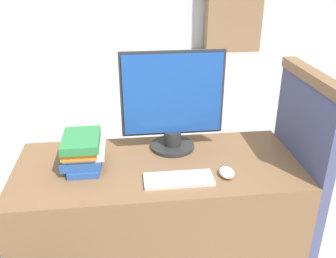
{
  "coord_description": "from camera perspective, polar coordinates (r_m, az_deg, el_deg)",
  "views": [
    {
      "loc": [
        -0.14,
        -1.29,
        1.68
      ],
      "look_at": [
        0.05,
        0.28,
        0.94
      ],
      "focal_mm": 40.0,
      "sensor_mm": 36.0,
      "label": 1
    }
  ],
  "objects": [
    {
      "name": "carrel_divider",
      "position": [
        2.1,
        18.94,
        -7.28
      ],
      "size": [
        0.07,
        0.57,
        1.19
      ],
      "color": "#474C70",
      "rests_on": "ground_plane"
    },
    {
      "name": "monitor",
      "position": [
        1.92,
        0.7,
        3.99
      ],
      "size": [
        0.53,
        0.23,
        0.53
      ],
      "color": "#282828",
      "rests_on": "desk"
    },
    {
      "name": "keyboard",
      "position": [
        1.74,
        1.63,
        -7.68
      ],
      "size": [
        0.32,
        0.13,
        0.02
      ],
      "color": "silver",
      "rests_on": "desk"
    },
    {
      "name": "book_stack",
      "position": [
        1.85,
        -12.91,
        -3.34
      ],
      "size": [
        0.21,
        0.25,
        0.17
      ],
      "color": "#285199",
      "rests_on": "desk"
    },
    {
      "name": "mouse",
      "position": [
        1.79,
        8.94,
        -6.55
      ],
      "size": [
        0.07,
        0.1,
        0.04
      ],
      "color": "white",
      "rests_on": "desk"
    },
    {
      "name": "desk",
      "position": [
        2.08,
        -1.45,
        -14.15
      ],
      "size": [
        1.41,
        0.62,
        0.74
      ],
      "color": "brown",
      "rests_on": "ground_plane"
    }
  ]
}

